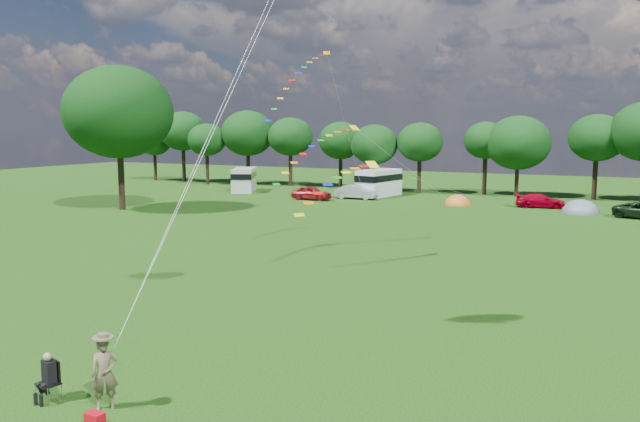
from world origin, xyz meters
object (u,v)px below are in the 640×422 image
at_px(campervan_b, 379,182).
at_px(camp_chair, 50,371).
at_px(tent_greyblue, 580,213).
at_px(kite_flyer, 105,374).
at_px(tent_orange, 457,205).
at_px(campervan_a, 244,179).
at_px(car_b, 356,192).
at_px(car_c, 540,201).
at_px(big_tree, 118,112).
at_px(car_a, 312,193).

height_order(campervan_b, camp_chair, campervan_b).
distance_m(tent_greyblue, kite_flyer, 48.93).
xyz_separation_m(tent_orange, kite_flyer, (1.74, -49.12, 0.97)).
bearing_deg(campervan_a, car_b, -121.40).
distance_m(car_c, campervan_b, 17.76).
relative_size(big_tree, car_b, 3.11).
xyz_separation_m(car_a, camp_chair, (14.99, -47.19, 0.10)).
distance_m(big_tree, kite_flyer, 44.35).
bearing_deg(campervan_b, car_c, -87.60).
xyz_separation_m(campervan_b, camp_chair, (9.78, -53.68, -0.76)).
xyz_separation_m(tent_orange, tent_greyblue, (11.35, -1.15, -0.00)).
bearing_deg(campervan_b, campervan_a, 108.81).
distance_m(kite_flyer, camp_chair, 1.82).
relative_size(car_b, tent_orange, 1.49).
distance_m(tent_orange, kite_flyer, 49.16).
relative_size(campervan_a, campervan_b, 0.95).
bearing_deg(car_b, camp_chair, -171.90).
relative_size(big_tree, kite_flyer, 6.71).
bearing_deg(campervan_a, camp_chair, -178.05).
xyz_separation_m(campervan_a, campervan_b, (16.46, 1.97, 0.10)).
distance_m(car_a, tent_orange, 15.22).
bearing_deg(tent_orange, car_c, 9.99).
distance_m(big_tree, tent_greyblue, 42.95).
bearing_deg(car_a, kite_flyer, -158.25).
bearing_deg(camp_chair, tent_orange, 106.90).
height_order(car_b, campervan_b, campervan_b).
bearing_deg(car_c, car_a, 90.41).
bearing_deg(campervan_b, camp_chair, -157.70).
bearing_deg(car_b, car_a, 120.91).
bearing_deg(campervan_b, tent_orange, -101.63).
xyz_separation_m(car_a, campervan_a, (-11.25, 4.51, 0.76)).
relative_size(campervan_b, kite_flyer, 3.26).
bearing_deg(big_tree, car_b, 46.59).
xyz_separation_m(car_c, camp_chair, (-7.71, -50.73, 0.17)).
xyz_separation_m(big_tree, kite_flyer, (29.34, -32.28, -8.03)).
height_order(car_b, kite_flyer, kite_flyer).
height_order(tent_greyblue, kite_flyer, kite_flyer).
distance_m(car_a, camp_chair, 49.52).
bearing_deg(big_tree, tent_greyblue, 21.94).
bearing_deg(tent_orange, car_b, 176.87).
distance_m(car_b, camp_chair, 51.19).
xyz_separation_m(car_b, camp_chair, (11.04, -49.99, 0.08)).
distance_m(campervan_b, kite_flyer, 54.66).
relative_size(kite_flyer, camp_chair, 1.41).
bearing_deg(campervan_b, car_b, 173.11).
bearing_deg(tent_orange, camp_chair, -90.06).
xyz_separation_m(campervan_a, camp_chair, (26.24, -51.70, -0.66)).
relative_size(car_b, tent_greyblue, 1.19).
distance_m(car_b, tent_greyblue, 22.53).
bearing_deg(kite_flyer, car_a, 65.03).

